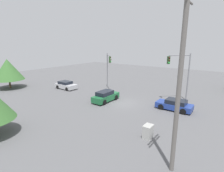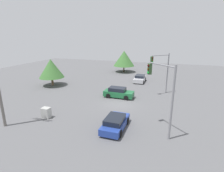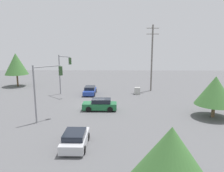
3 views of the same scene
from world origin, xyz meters
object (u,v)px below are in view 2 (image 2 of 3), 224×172
at_px(traffic_signal_main, 162,67).
at_px(electrical_cabinet, 46,113).
at_px(sedan_blue, 115,123).
at_px(traffic_signal_cross, 163,87).
at_px(sedan_silver, 140,79).
at_px(sedan_green, 118,93).

distance_m(traffic_signal_main, electrical_cabinet, 17.69).
xyz_separation_m(sedan_blue, electrical_cabinet, (8.10, 0.19, -0.06)).
distance_m(traffic_signal_main, traffic_signal_cross, 12.12).
height_order(sedan_blue, sedan_silver, sedan_silver).
distance_m(traffic_signal_cross, electrical_cabinet, 12.94).
xyz_separation_m(sedan_blue, traffic_signal_main, (-3.30, -12.81, 3.67)).
relative_size(sedan_green, electrical_cabinet, 3.71).
bearing_deg(traffic_signal_cross, sedan_blue, 53.80).
bearing_deg(traffic_signal_cross, sedan_green, -7.29).
bearing_deg(sedan_blue, electrical_cabinet, -178.65).
relative_size(traffic_signal_main, electrical_cabinet, 5.34).
distance_m(sedan_blue, traffic_signal_cross, 5.76).
bearing_deg(traffic_signal_cross, electrical_cabinet, 48.24).
relative_size(sedan_blue, traffic_signal_cross, 0.64).
bearing_deg(traffic_signal_cross, traffic_signal_main, -41.83).
xyz_separation_m(sedan_blue, traffic_signal_cross, (-4.18, -0.72, 3.89)).
distance_m(sedan_silver, electrical_cabinet, 20.61).
bearing_deg(electrical_cabinet, sedan_green, -121.84).
distance_m(sedan_green, sedan_blue, 9.28).
relative_size(sedan_green, traffic_signal_cross, 0.66).
distance_m(sedan_silver, traffic_signal_cross, 19.57).
xyz_separation_m(sedan_green, traffic_signal_main, (-5.72, -3.85, 3.59)).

